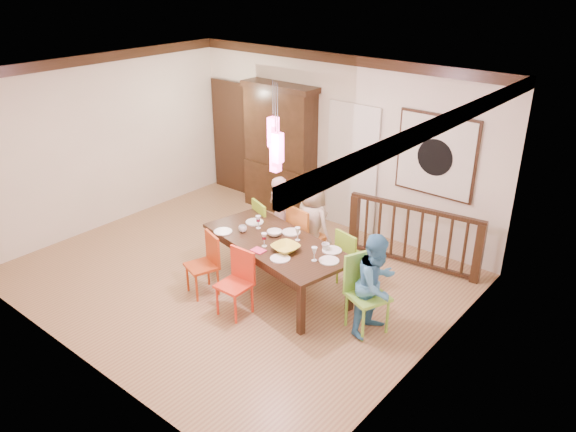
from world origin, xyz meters
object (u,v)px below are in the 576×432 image
Objects in this scene: chair_end_right at (368,290)px; chair_far_left at (270,223)px; dining_table at (277,246)px; person_end_right at (376,285)px; china_hutch at (280,149)px; person_far_left at (280,216)px; person_far_mid at (312,224)px; balustrade at (413,235)px.

chair_far_left is at bearing 94.35° from chair_end_right.
person_end_right is at bearing 12.05° from dining_table.
china_hutch reaches higher than chair_far_left.
chair_far_left is 0.70× the size of person_far_left.
chair_end_right is 0.76× the size of person_far_left.
chair_end_right is 2.27m from person_far_left.
person_end_right is (1.62, -0.83, -0.02)m from person_far_mid.
chair_far_left reaches higher than dining_table.
china_hutch is 1.71× the size of person_far_mid.
chair_end_right reaches higher than dining_table.
person_far_left is 0.96× the size of person_far_mid.
china_hutch is 1.12× the size of balustrade.
china_hutch is (-1.78, 2.18, 0.49)m from dining_table.
person_far_left reaches higher than dining_table.
balustrade is 2.02m from person_far_left.
chair_far_left is 0.39× the size of china_hutch.
person_end_right reaches higher than dining_table.
china_hutch is 1.75× the size of person_end_right.
chair_far_left is 2.36m from chair_end_right.
dining_table is 1.03m from person_far_left.
china_hutch is (-1.02, 1.45, 0.64)m from chair_far_left.
dining_table is at bearing 111.97° from chair_end_right.
person_end_right is at bearing -175.81° from chair_far_left.
chair_end_right is 0.43× the size of china_hutch.
balustrade is at bearing -140.01° from person_far_left.
chair_end_right is 3.98m from china_hutch.
chair_end_right is at bearing 168.37° from person_far_left.
person_far_left is 0.98× the size of person_end_right.
person_far_mid is 1.02× the size of person_end_right.
balustrade is 1.53× the size of person_far_mid.
person_far_left is at bearing -123.67° from chair_far_left.
person_far_mid is 1.82m from person_end_right.
person_far_mid is (-1.53, 0.86, 0.11)m from chair_end_right.
china_hutch is at bearing -33.92° from chair_far_left.
china_hutch is 4.02m from person_end_right.
china_hutch is at bearing 140.58° from dining_table.
person_far_mid reaches higher than balustrade.
balustrade is (1.87, 1.11, -0.02)m from chair_far_left.
chair_end_right is at bearing -86.26° from balustrade.
dining_table is 2.15m from balustrade.
china_hutch is 1.86m from person_far_left.
china_hutch reaches higher than person_far_mid.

